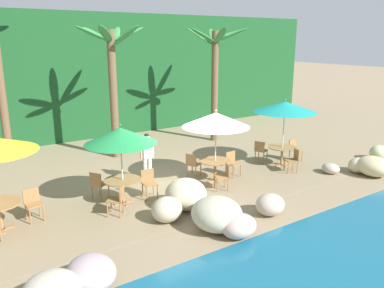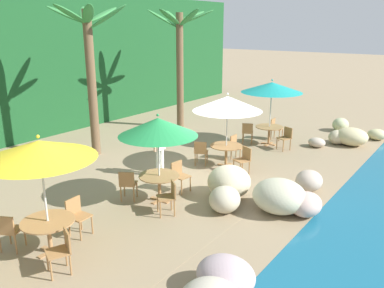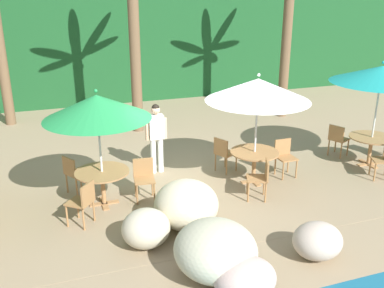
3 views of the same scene
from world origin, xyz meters
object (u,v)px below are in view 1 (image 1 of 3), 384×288
(chair_teal_left, at_px, (294,159))
(chair_teal_inland, at_px, (261,150))
(umbrella_white, at_px, (216,120))
(dining_table_green, at_px, (123,184))
(dining_table_teal, at_px, (282,150))
(dining_table_white, at_px, (215,164))
(umbrella_teal, at_px, (285,107))
(chair_green_seaward, at_px, (149,181))
(chair_white_seaward, at_px, (232,162))
(chair_green_inland, at_px, (98,183))
(chair_white_left, at_px, (224,175))
(chair_yellow_seaward, at_px, (33,202))
(chair_green_left, at_px, (118,198))
(waiter_in_white, at_px, (147,154))
(palm_tree_second, at_px, (112,70))
(chair_teal_seaward, at_px, (294,148))
(umbrella_green, at_px, (120,136))
(chair_white_inland, at_px, (193,163))
(palm_tree_third, at_px, (215,65))

(chair_teal_left, bearing_deg, chair_teal_inland, 96.61)
(umbrella_white, bearing_deg, dining_table_green, 179.80)
(dining_table_teal, distance_m, chair_teal_left, 0.86)
(dining_table_white, xyz_separation_m, umbrella_teal, (3.21, -0.04, 1.68))
(chair_green_seaward, bearing_deg, umbrella_teal, -0.34)
(chair_white_seaward, distance_m, dining_table_teal, 2.37)
(dining_table_green, distance_m, chair_green_inland, 0.86)
(dining_table_green, bearing_deg, chair_green_seaward, -0.89)
(chair_white_left, bearing_deg, dining_table_white, 73.20)
(chair_teal_inland, bearing_deg, chair_green_seaward, -172.51)
(chair_yellow_seaward, height_order, chair_green_left, same)
(chair_white_seaward, bearing_deg, chair_green_left, -170.14)
(dining_table_white, distance_m, waiter_in_white, 2.35)
(dining_table_green, relative_size, chair_green_seaward, 1.26)
(chair_green_inland, xyz_separation_m, chair_green_left, (0.05, -1.41, 0.00))
(chair_green_seaward, bearing_deg, palm_tree_second, 79.17)
(dining_table_green, bearing_deg, palm_tree_second, 69.29)
(umbrella_teal, bearing_deg, chair_white_left, -167.24)
(umbrella_teal, bearing_deg, dining_table_teal, 0.00)
(chair_green_inland, distance_m, chair_teal_seaward, 8.00)
(umbrella_teal, distance_m, chair_teal_left, 1.98)
(umbrella_green, height_order, chair_teal_seaward, umbrella_green)
(chair_teal_inland, distance_m, chair_teal_left, 1.56)
(palm_tree_second, bearing_deg, chair_white_left, -75.17)
(dining_table_green, bearing_deg, chair_teal_seaward, 0.68)
(palm_tree_second, bearing_deg, umbrella_green, -110.71)
(dining_table_white, bearing_deg, dining_table_teal, -0.64)
(dining_table_white, height_order, palm_tree_second, palm_tree_second)
(chair_white_left, bearing_deg, waiter_in_white, 129.55)
(chair_white_left, relative_size, chair_teal_inland, 1.00)
(chair_green_seaward, bearing_deg, chair_yellow_seaward, 174.25)
(chair_green_inland, bearing_deg, chair_teal_seaward, -4.28)
(chair_green_left, relative_size, chair_white_left, 1.00)
(chair_white_seaward, distance_m, chair_teal_seaward, 3.21)
(chair_teal_seaward, bearing_deg, dining_table_green, -179.32)
(umbrella_green, relative_size, umbrella_teal, 0.93)
(chair_white_inland, height_order, chair_teal_inland, same)
(umbrella_white, xyz_separation_m, chair_white_inland, (-0.44, 0.73, -1.65))
(chair_teal_seaward, height_order, chair_teal_inland, same)
(umbrella_green, relative_size, palm_tree_second, 0.46)
(chair_green_left, bearing_deg, chair_teal_left, -1.18)
(dining_table_green, bearing_deg, umbrella_teal, -0.41)
(chair_green_seaward, height_order, chair_white_seaward, same)
(chair_green_left, bearing_deg, chair_white_inland, 22.78)
(umbrella_green, bearing_deg, chair_green_seaward, -0.89)
(chair_white_left, bearing_deg, chair_teal_inland, 26.68)
(chair_green_seaward, bearing_deg, chair_white_seaward, 1.87)
(chair_green_left, bearing_deg, dining_table_green, 57.72)
(palm_tree_third, bearing_deg, chair_white_inland, -134.94)
(chair_white_inland, height_order, chair_white_left, same)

